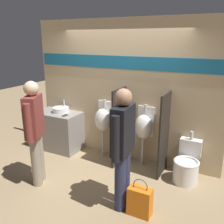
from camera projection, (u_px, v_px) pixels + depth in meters
ground_plane at (108, 168)px, 4.69m from camera, size 16.00×16.00×0.00m
display_wall at (122, 91)px, 4.81m from camera, size 3.83×0.07×2.70m
sink_counter at (58, 130)px, 5.42m from camera, size 0.99×0.58×0.83m
sink_basin at (61, 110)px, 5.31m from camera, size 0.35×0.35×0.24m
cell_phone at (65, 115)px, 5.07m from camera, size 0.07×0.14×0.01m
divider_near_counter at (119, 127)px, 4.69m from camera, size 0.03×0.56×1.47m
divider_mid at (164, 135)px, 4.30m from camera, size 0.03×0.56×1.47m
urinal_near_counter at (103, 120)px, 5.00m from camera, size 0.34×0.27×1.17m
urinal_far at (144, 127)px, 4.62m from camera, size 0.34×0.27×1.17m
toilet at (187, 166)px, 4.20m from camera, size 0.42×0.59×0.82m
person_in_vest at (35, 129)px, 3.96m from camera, size 0.36×0.55×1.72m
person_with_lanyard at (123, 145)px, 3.36m from camera, size 0.23×0.60×1.73m
shopping_bag at (140, 201)px, 3.39m from camera, size 0.32×0.18×0.55m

